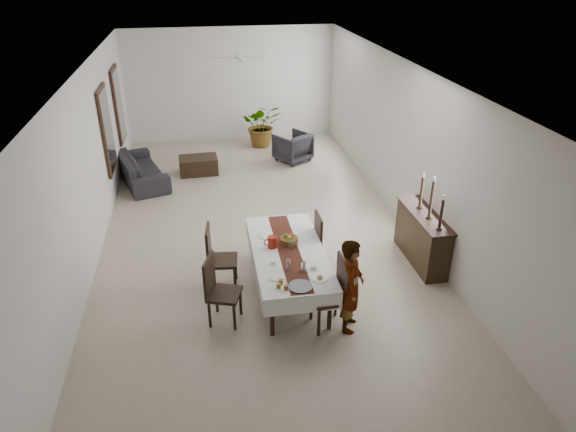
{
  "coord_description": "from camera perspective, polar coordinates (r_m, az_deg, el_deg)",
  "views": [
    {
      "loc": [
        -0.97,
        -8.96,
        5.03
      ],
      "look_at": [
        0.37,
        -1.38,
        1.05
      ],
      "focal_mm": 32.0,
      "sensor_mm": 36.0,
      "label": 1
    }
  ],
  "objects": [
    {
      "name": "chair_left_far_leg_fr",
      "position": [
        8.54,
        -8.52,
        -7.15
      ],
      "size": [
        0.05,
        0.05,
        0.47
      ],
      "primitive_type": "cylinder",
      "rotation": [
        0.0,
        0.0,
        -0.11
      ],
      "color": "black",
      "rests_on": "floor"
    },
    {
      "name": "chair_left_far_leg_br",
      "position": [
        8.51,
        -5.91,
        -7.1
      ],
      "size": [
        0.05,
        0.05,
        0.47
      ],
      "primitive_type": "cylinder",
      "rotation": [
        0.0,
        0.0,
        -0.11
      ],
      "color": "black",
      "rests_on": "floor"
    },
    {
      "name": "fan_blade_e",
      "position": [
        12.22,
        -3.84,
        17.25
      ],
      "size": [
        0.55,
        0.1,
        0.01
      ],
      "primitive_type": "cube",
      "color": "white",
      "rests_on": "fan_hub"
    },
    {
      "name": "teacup_left",
      "position": [
        7.94,
        -1.62,
        -5.12
      ],
      "size": [
        0.09,
        0.09,
        0.06
      ],
      "primitive_type": "cylinder",
      "color": "white",
      "rests_on": "saucer_left"
    },
    {
      "name": "mirror_glass_far",
      "position": [
        13.83,
        -18.21,
        11.66
      ],
      "size": [
        0.01,
        0.9,
        1.7
      ],
      "primitive_type": "cube",
      "color": "silver",
      "rests_on": "mirror_frame_far"
    },
    {
      "name": "candlestick_mid_shaft",
      "position": [
        8.99,
        15.65,
        1.81
      ],
      "size": [
        0.05,
        0.05,
        0.66
      ],
      "primitive_type": "cylinder",
      "color": "black",
      "rests_on": "candlestick_mid_base"
    },
    {
      "name": "teacup_right",
      "position": [
        7.82,
        2.89,
        -5.67
      ],
      "size": [
        0.09,
        0.09,
        0.06
      ],
      "primitive_type": "cylinder",
      "color": "white",
      "rests_on": "saucer_right"
    },
    {
      "name": "chair_left_far_back",
      "position": [
        8.4,
        -8.84,
        -3.12
      ],
      "size": [
        0.1,
        0.47,
        0.6
      ],
      "primitive_type": "cube",
      "rotation": [
        0.0,
        0.0,
        -1.68
      ],
      "color": "black",
      "rests_on": "chair_left_far_seat"
    },
    {
      "name": "candlestick_far_shaft",
      "position": [
        9.34,
        14.61,
        2.6
      ],
      "size": [
        0.05,
        0.05,
        0.56
      ],
      "primitive_type": "cylinder",
      "color": "black",
      "rests_on": "candlestick_far_base"
    },
    {
      "name": "floor",
      "position": [
        10.32,
        -3.36,
        -1.87
      ],
      "size": [
        6.0,
        12.0,
        0.0
      ],
      "primitive_type": "cube",
      "color": "#B7A991",
      "rests_on": "ground"
    },
    {
      "name": "plate_near_left",
      "position": [
        7.63,
        -1.2,
        -6.8
      ],
      "size": [
        0.23,
        0.23,
        0.01
      ],
      "primitive_type": "cylinder",
      "color": "silver",
      "rests_on": "tablecloth_top"
    },
    {
      "name": "fan_blade_n",
      "position": [
        12.53,
        -5.7,
        17.43
      ],
      "size": [
        0.1,
        0.55,
        0.01
      ],
      "primitive_type": "cube",
      "color": "silver",
      "rests_on": "fan_hub"
    },
    {
      "name": "fruit_yellow",
      "position": [
        8.39,
        0.16,
        -2.44
      ],
      "size": [
        0.08,
        0.08,
        0.08
      ],
      "primitive_type": "sphere",
      "color": "gold",
      "rests_on": "fruit_basket"
    },
    {
      "name": "wall_left",
      "position": [
        9.8,
        -21.37,
        4.94
      ],
      "size": [
        0.02,
        12.0,
        3.2
      ],
      "primitive_type": "cube",
      "color": "silver",
      "rests_on": "floor"
    },
    {
      "name": "table_runner",
      "position": [
        8.27,
        0.06,
        -3.85
      ],
      "size": [
        0.36,
        2.44,
        0.0
      ],
      "primitive_type": "cube",
      "rotation": [
        0.0,
        0.0,
        -0.01
      ],
      "color": "#5D281A",
      "rests_on": "tablecloth_top"
    },
    {
      "name": "chair_left_near_seat",
      "position": [
        7.78,
        -7.09,
        -8.62
      ],
      "size": [
        0.59,
        0.59,
        0.05
      ],
      "primitive_type": "cube",
      "rotation": [
        0.0,
        0.0,
        -1.9
      ],
      "color": "black",
      "rests_on": "chair_left_near_leg_fl"
    },
    {
      "name": "table_leg_bl",
      "position": [
        9.38,
        -3.66,
        -2.71
      ],
      "size": [
        0.07,
        0.07,
        0.68
      ],
      "primitive_type": "cylinder",
      "rotation": [
        0.0,
        0.0,
        -0.01
      ],
      "color": "black",
      "rests_on": "floor"
    },
    {
      "name": "plate_near_right",
      "position": [
        7.6,
        3.57,
        -6.97
      ],
      "size": [
        0.23,
        0.23,
        0.01
      ],
      "primitive_type": "cylinder",
      "color": "white",
      "rests_on": "tablecloth_top"
    },
    {
      "name": "tablecloth_drape_near",
      "position": [
        7.34,
        1.71,
        -9.84
      ],
      "size": [
        1.15,
        0.02,
        0.29
      ],
      "primitive_type": "cube",
      "rotation": [
        0.0,
        0.0,
        -0.01
      ],
      "color": "white",
      "rests_on": "dining_table_top"
    },
    {
      "name": "sideboard_body",
      "position": [
        9.49,
        14.65,
        -2.42
      ],
      "size": [
        0.41,
        1.52,
        0.91
      ],
      "primitive_type": "cube",
      "color": "black",
      "rests_on": "floor"
    },
    {
      "name": "jam_jar_b",
      "position": [
        7.39,
        -1.05,
        -7.76
      ],
      "size": [
        0.06,
        0.06,
        0.07
      ],
      "primitive_type": "cylinder",
      "color": "#895F14",
      "rests_on": "tablecloth_top"
    },
    {
      "name": "tablecloth_top",
      "position": [
        8.28,
        0.06,
        -3.89
      ],
      "size": [
        1.17,
        2.52,
        0.01
      ],
      "primitive_type": "cube",
      "rotation": [
        0.0,
        0.0,
        -0.01
      ],
      "color": "white",
      "rests_on": "dining_table_top"
    },
    {
      "name": "jam_jar_c",
      "position": [
        7.48,
        -0.79,
        -7.3
      ],
      "size": [
        0.06,
        0.06,
        0.07
      ],
      "primitive_type": "cylinder",
      "color": "brown",
      "rests_on": "tablecloth_top"
    },
    {
      "name": "fruit_red",
      "position": [
        8.45,
        0.28,
        -2.2
      ],
      "size": [
        0.09,
        0.09,
        0.09
      ],
      "primitive_type": "sphere",
      "color": "#A92110",
      "rests_on": "fruit_basket"
    },
    {
      "name": "chair_right_near_leg_fl",
      "position": [
        7.72,
        6.29,
        -11.21
      ],
      "size": [
        0.05,
        0.05,
        0.48
      ],
      "primitive_type": "cylinder",
      "rotation": [
        0.0,
        0.0,
        0.07
      ],
      "color": "black",
      "rests_on": "floor"
    },
    {
      "name": "mirror_frame_far",
      "position": [
        13.84,
        -18.35,
        11.64
      ],
      "size": [
        0.06,
        1.05,
        1.85
      ],
      "primitive_type": "cube",
      "color": "black",
      "rests_on": "wall_left"
    },
    {
      "name": "pitcher_handle",
      "position": [
        8.31,
        -2.33,
        -2.96
      ],
      "size": [
        0.12,
        0.02,
        0.12
      ],
      "primitive_type": "torus",
      "rotation": [
        1.57,
        0.0,
        -0.01
      ],
      "color": "maroon",
      "rests_on": "red_pitcher"
    },
    {
      "name": "chair_right_near_leg_bl",
      "position": [
        7.61,
        3.45,
        -11.71
      ],
      "size": [
        0.05,
        0.05,
        0.48
      ],
      "primitive_type": "cylinder",
      "rotation": [
        0.0,
        0.0,
        0.07
      ],
      "color": "black",
      "rests_on": "floor"
    },
    {
      "name": "potted_plant",
      "position": [
        14.91,
        -2.87,
        10.08
      ],
      "size": [
        1.17,
        1.04,
        1.23
      ],
      "primitive_type": "imported",
      "rotation": [
        0.0,
        0.0,
        -0.07
      ],
      "color": "#2E4E1F",
      "rests_on": "floor"
    },
    {
      "name": "candlestick_mid_candle",
      "position": [
        8.85,
        15.95,
        3.98
      ],
      "size": [
        0.04,
        0.04,
        0.08
      ],
      "primitive_type": "cylinder",
      "color": "beige",
      "rests_on": "candlestick_mid_shaft"
    },
    {
      "name": "chair_left_near_leg_br",
      "position": [
        7.75,
        -5.98,
        -11.11
      ],
      "size": [
        0.06,
        0.06,
        0.46
      ],
      "primitive_type": "cylinder",
      "rotation": [
        0.0,
        0.0,
        -0.33
      ],
      "color": "black",
      "rests_on": "floor"
    },
    {
      "name": "chair_left_near_back",
      "position": [
        7.66,
        -8.75,
        -6.52
      ],
      "size": [
        0.19,
        0.45,
        0.59
      ],
      "primitive_type": "cube",
      "rotation": [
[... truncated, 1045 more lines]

